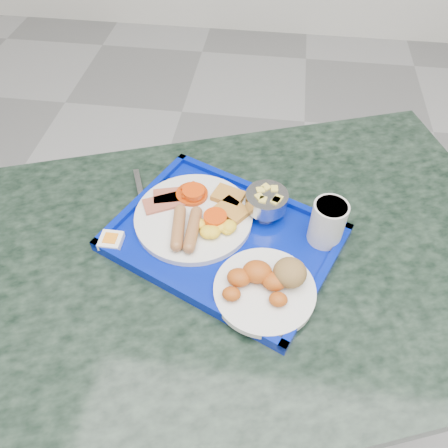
% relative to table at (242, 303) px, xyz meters
% --- Properties ---
extents(table, '(1.32, 1.10, 0.71)m').
position_rel_table_xyz_m(table, '(0.00, 0.00, 0.00)').
color(table, gray).
rests_on(table, floor).
extents(tray, '(0.52, 0.46, 0.03)m').
position_rel_table_xyz_m(tray, '(-0.05, 0.03, 0.19)').
color(tray, '#031694').
rests_on(tray, table).
extents(main_plate, '(0.24, 0.24, 0.04)m').
position_rel_table_xyz_m(main_plate, '(-0.11, 0.07, 0.21)').
color(main_plate, silver).
rests_on(main_plate, tray).
extents(bread_plate, '(0.19, 0.19, 0.06)m').
position_rel_table_xyz_m(bread_plate, '(0.05, -0.08, 0.22)').
color(bread_plate, silver).
rests_on(bread_plate, tray).
extents(fruit_bowl, '(0.09, 0.09, 0.06)m').
position_rel_table_xyz_m(fruit_bowl, '(0.03, 0.10, 0.24)').
color(fruit_bowl, '#ABABAD').
rests_on(fruit_bowl, tray).
extents(juice_cup, '(0.07, 0.07, 0.09)m').
position_rel_table_xyz_m(juice_cup, '(0.15, 0.05, 0.25)').
color(juice_cup, silver).
rests_on(juice_cup, tray).
extents(spoon, '(0.09, 0.15, 0.01)m').
position_rel_table_xyz_m(spoon, '(-0.20, 0.14, 0.20)').
color(spoon, '#ABABAD').
rests_on(spoon, tray).
extents(knife, '(0.08, 0.17, 0.00)m').
position_rel_table_xyz_m(knife, '(-0.24, 0.12, 0.20)').
color(knife, '#ABABAD').
rests_on(knife, tray).
extents(jam_packet, '(0.04, 0.04, 0.02)m').
position_rel_table_xyz_m(jam_packet, '(-0.26, -0.02, 0.20)').
color(jam_packet, white).
rests_on(jam_packet, tray).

